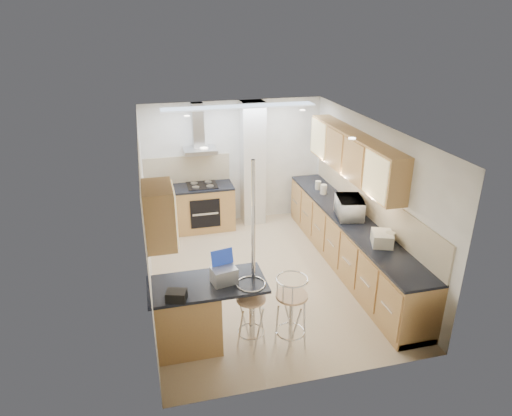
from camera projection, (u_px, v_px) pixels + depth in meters
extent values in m
plane|color=tan|center=(264.00, 276.00, 7.59)|extent=(4.80, 4.80, 0.00)
cube|color=white|center=(234.00, 163.00, 9.24)|extent=(3.60, 0.04, 2.50)
cube|color=white|center=(321.00, 291.00, 4.96)|extent=(3.60, 0.04, 2.50)
cube|color=white|center=(146.00, 219.00, 6.70)|extent=(0.04, 4.80, 2.50)
cube|color=white|center=(370.00, 197.00, 7.50)|extent=(0.04, 4.80, 2.50)
cube|color=silver|center=(265.00, 128.00, 6.61)|extent=(3.60, 4.80, 0.02)
cube|color=tan|center=(353.00, 154.00, 7.57)|extent=(0.34, 3.00, 0.72)
cube|color=tan|center=(159.00, 215.00, 5.29)|extent=(0.34, 0.62, 0.72)
cube|color=beige|center=(368.00, 201.00, 7.53)|extent=(0.03, 4.40, 0.56)
cube|color=beige|center=(187.00, 170.00, 9.04)|extent=(1.70, 0.03, 0.56)
cube|color=silver|center=(253.00, 164.00, 9.14)|extent=(0.45, 0.40, 2.50)
cube|color=silver|center=(200.00, 150.00, 8.72)|extent=(0.62, 0.48, 0.08)
cube|color=silver|center=(198.00, 126.00, 8.67)|extent=(0.22, 0.20, 0.88)
cylinder|color=silver|center=(253.00, 256.00, 5.69)|extent=(0.05, 0.05, 2.50)
cube|color=black|center=(205.00, 214.00, 8.86)|extent=(0.58, 0.02, 0.58)
cube|color=black|center=(202.00, 185.00, 8.95)|extent=(0.58, 0.50, 0.02)
cube|color=#CEB97C|center=(239.00, 107.00, 8.22)|extent=(2.80, 0.35, 0.02)
cube|color=tan|center=(349.00, 243.00, 7.75)|extent=(0.60, 4.40, 0.88)
cube|color=black|center=(351.00, 218.00, 7.57)|extent=(0.63, 4.40, 0.04)
cube|color=tan|center=(191.00, 209.00, 9.08)|extent=(1.70, 0.60, 0.88)
cube|color=black|center=(189.00, 188.00, 8.90)|extent=(1.70, 0.63, 0.04)
cube|color=tan|center=(209.00, 316.00, 5.87)|extent=(1.35, 0.62, 0.90)
cube|color=black|center=(207.00, 285.00, 5.69)|extent=(1.47, 0.72, 0.04)
imported|color=white|center=(350.00, 208.00, 7.52)|extent=(0.53, 0.67, 0.33)
cube|color=#93979A|center=(224.00, 275.00, 5.65)|extent=(0.34, 0.28, 0.21)
cube|color=black|center=(176.00, 296.00, 5.32)|extent=(0.27, 0.23, 0.13)
cylinder|color=beige|center=(324.00, 189.00, 8.51)|extent=(0.14, 0.14, 0.18)
cylinder|color=beige|center=(318.00, 185.00, 8.75)|extent=(0.14, 0.14, 0.16)
cylinder|color=beige|center=(390.00, 238.00, 6.64)|extent=(0.18, 0.18, 0.19)
cylinder|color=white|center=(387.00, 234.00, 6.83)|extent=(0.10, 0.10, 0.15)
cube|color=beige|center=(382.00, 239.00, 6.64)|extent=(0.39, 0.44, 0.19)
cylinder|color=silver|center=(161.00, 185.00, 8.67)|extent=(0.16, 0.16, 0.21)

